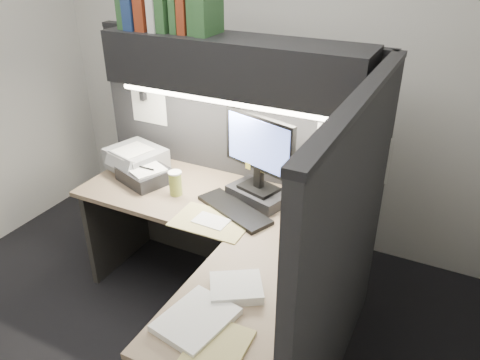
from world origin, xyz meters
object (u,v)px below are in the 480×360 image
at_px(desk, 219,311).
at_px(coffee_cup, 175,184).
at_px(keyboard, 234,210).
at_px(printer, 136,159).
at_px(notebook_stack, 145,175).
at_px(overhead_shelf, 233,65).
at_px(telephone, 332,199).
at_px(monitor, 259,168).

distance_m(desk, coffee_cup, 0.84).
height_order(desk, keyboard, keyboard).
bearing_deg(printer, keyboard, 2.08).
bearing_deg(notebook_stack, coffee_cup, -11.74).
bearing_deg(overhead_shelf, notebook_stack, -160.07).
distance_m(desk, overhead_shelf, 1.33).
xyz_separation_m(keyboard, printer, (-0.85, 0.20, 0.06)).
bearing_deg(telephone, keyboard, -140.64).
xyz_separation_m(keyboard, telephone, (0.48, 0.32, 0.03)).
distance_m(overhead_shelf, monitor, 0.60).
relative_size(coffee_cup, printer, 0.41).
distance_m(telephone, coffee_cup, 0.94).
bearing_deg(telephone, printer, -169.25).
bearing_deg(keyboard, coffee_cup, -158.62).
bearing_deg(monitor, printer, -163.24).
bearing_deg(keyboard, desk, -48.09).
relative_size(telephone, notebook_stack, 0.67).
bearing_deg(notebook_stack, telephone, 11.77).
bearing_deg(monitor, keyboard, -91.85).
xyz_separation_m(telephone, coffee_cup, (-0.89, -0.30, 0.03)).
bearing_deg(keyboard, printer, -169.47).
xyz_separation_m(coffee_cup, printer, (-0.44, 0.18, -0.00)).
distance_m(overhead_shelf, notebook_stack, 0.93).
bearing_deg(printer, telephone, 20.48).
distance_m(keyboard, printer, 0.87).
height_order(desk, overhead_shelf, overhead_shelf).
relative_size(telephone, coffee_cup, 1.42).
relative_size(desk, monitor, 3.19).
bearing_deg(desk, notebook_stack, 146.60).
xyz_separation_m(overhead_shelf, notebook_stack, (-0.54, -0.20, -0.72)).
distance_m(coffee_cup, notebook_stack, 0.28).
relative_size(monitor, coffee_cup, 3.70).
relative_size(keyboard, notebook_stack, 1.62).
xyz_separation_m(telephone, printer, (-1.32, -0.12, 0.03)).
xyz_separation_m(overhead_shelf, coffee_cup, (-0.27, -0.25, -0.70)).
bearing_deg(monitor, telephone, 35.81).
bearing_deg(telephone, overhead_shelf, -170.06).
bearing_deg(monitor, desk, -64.43).
relative_size(keyboard, coffee_cup, 3.43).
bearing_deg(printer, monitor, 14.38).
bearing_deg(printer, overhead_shelf, 21.19).
bearing_deg(notebook_stack, desk, -33.40).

